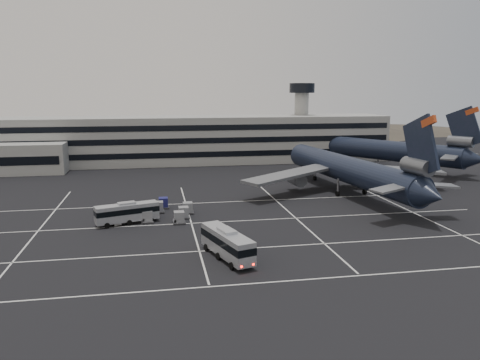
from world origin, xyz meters
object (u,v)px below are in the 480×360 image
bus_near (227,242)px  uld_cluster (168,211)px  bus_far (127,212)px  trijet_main (349,170)px

bus_near → uld_cluster: size_ratio=0.84×
bus_near → uld_cluster: bearing=90.0°
uld_cluster → bus_far: bearing=-151.7°
bus_near → trijet_main: bearing=30.2°
bus_far → uld_cluster: (6.68, 3.59, -1.02)m
trijet_main → uld_cluster: 40.24m
bus_far → bus_near: bearing=-162.0°
trijet_main → bus_near: trijet_main is taller
trijet_main → bus_near: 46.39m
trijet_main → bus_far: size_ratio=5.46×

